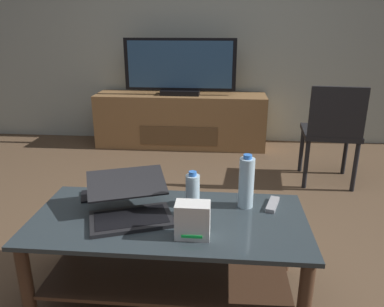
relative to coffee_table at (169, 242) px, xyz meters
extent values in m
plane|color=brown|center=(0.11, 0.28, -0.30)|extent=(7.68, 7.68, 0.00)
cube|color=#A8B2A8|center=(0.11, 2.76, 1.10)|extent=(6.40, 0.12, 2.80)
cube|color=#2D383D|center=(0.00, 0.00, 0.12)|extent=(1.30, 0.61, 0.02)
cube|color=#472D1E|center=(0.00, 0.00, -0.15)|extent=(1.14, 0.54, 0.02)
cylinder|color=#472D1E|center=(-0.60, -0.26, -0.09)|extent=(0.06, 0.06, 0.41)
cylinder|color=#472D1E|center=(0.60, -0.26, -0.09)|extent=(0.06, 0.06, 0.41)
cylinder|color=#472D1E|center=(-0.60, 0.26, -0.09)|extent=(0.06, 0.06, 0.41)
cylinder|color=#472D1E|center=(0.60, 0.26, -0.09)|extent=(0.06, 0.06, 0.41)
cube|color=olive|center=(-0.23, 2.44, -0.01)|extent=(1.83, 0.44, 0.57)
cube|color=brown|center=(-0.23, 2.22, -0.13)|extent=(0.82, 0.01, 0.20)
cube|color=black|center=(-0.23, 2.42, 0.30)|extent=(0.41, 0.20, 0.05)
cube|color=black|center=(-0.23, 2.42, 0.59)|extent=(1.17, 0.04, 0.53)
cube|color=#2D517A|center=(-0.23, 2.40, 0.59)|extent=(1.09, 0.01, 0.48)
cube|color=black|center=(1.13, 1.56, 0.13)|extent=(0.48, 0.48, 0.04)
cube|color=black|center=(1.12, 1.36, 0.34)|extent=(0.42, 0.07, 0.42)
cylinder|color=black|center=(1.34, 1.73, -0.09)|extent=(0.04, 0.04, 0.41)
cylinder|color=black|center=(0.96, 1.77, -0.09)|extent=(0.04, 0.04, 0.41)
cylinder|color=black|center=(1.31, 1.35, -0.09)|extent=(0.04, 0.04, 0.41)
cylinder|color=black|center=(0.93, 1.39, -0.09)|extent=(0.04, 0.04, 0.41)
cube|color=black|center=(-0.17, -0.04, 0.14)|extent=(0.43, 0.35, 0.02)
cube|color=black|center=(-0.17, -0.04, 0.15)|extent=(0.37, 0.28, 0.00)
cube|color=black|center=(-0.22, 0.10, 0.26)|extent=(0.43, 0.34, 0.07)
cube|color=#3F8CD8|center=(-0.22, 0.09, 0.26)|extent=(0.39, 0.30, 0.06)
cube|color=white|center=(0.13, -0.15, 0.21)|extent=(0.15, 0.09, 0.16)
cube|color=#19D84C|center=(0.13, -0.20, 0.16)|extent=(0.09, 0.00, 0.01)
cylinder|color=silver|center=(0.11, 0.03, 0.24)|extent=(0.07, 0.07, 0.21)
cylinder|color=blue|center=(0.11, 0.03, 0.35)|extent=(0.04, 0.04, 0.02)
cylinder|color=silver|center=(0.36, 0.15, 0.26)|extent=(0.08, 0.08, 0.25)
cylinder|color=blue|center=(0.36, 0.15, 0.40)|extent=(0.04, 0.04, 0.02)
cube|color=black|center=(-0.46, 0.19, 0.14)|extent=(0.11, 0.16, 0.01)
cube|color=#99999E|center=(0.50, 0.16, 0.14)|extent=(0.09, 0.17, 0.02)
camera|label=1|loc=(0.25, -1.56, 1.01)|focal=35.23mm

